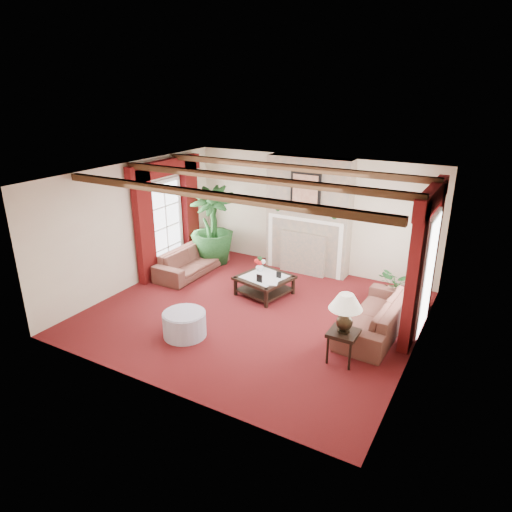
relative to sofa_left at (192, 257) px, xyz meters
The scene contains 23 objects.
floor 2.57m from the sofa_left, 25.14° to the right, with size 6.00×6.00×0.00m, color #440C0C.
ceiling 3.43m from the sofa_left, 25.14° to the right, with size 6.00×6.00×0.00m, color white.
back_wall 3.00m from the sofa_left, 36.02° to the left, with size 6.00×0.02×2.70m, color beige.
left_wall 1.60m from the sofa_left, 123.03° to the right, with size 0.02×5.50×2.70m, color beige.
right_wall 5.49m from the sofa_left, 11.51° to the right, with size 0.02×5.50×2.70m, color beige.
ceiling_beams 3.39m from the sofa_left, 25.14° to the right, with size 6.00×3.00×0.12m, color #341D10, non-canonical shape.
fireplace 3.57m from the sofa_left, 32.62° to the left, with size 2.00×0.52×2.70m, color #9E8166, non-canonical shape.
french_door_left 1.86m from the sofa_left, behind, with size 0.10×1.10×2.16m, color white, non-canonical shape.
french_door_right 5.55m from the sofa_left, ahead, with size 0.10×1.10×2.16m, color white, non-canonical shape.
curtains_left 2.23m from the sofa_left, behind, with size 0.20×2.40×2.55m, color #490C09, non-canonical shape.
curtains_right 5.59m from the sofa_left, ahead, with size 0.20×2.40×2.55m, color #490C09, non-canonical shape.
sofa_left is the anchor object (origin of this frame).
sofa_right 4.59m from the sofa_left, ahead, with size 0.73×2.22×0.86m, color #380F18.
potted_palm 0.81m from the sofa_left, 86.16° to the left, with size 1.38×2.06×1.07m, color black.
small_plant 4.67m from the sofa_left, ahead, with size 1.08×1.08×0.63m, color black.
coffee_table 2.10m from the sofa_left, ahead, with size 1.00×1.00×0.41m, color black, non-canonical shape.
side_table 4.72m from the sofa_left, 22.75° to the right, with size 0.46×0.46×0.54m, color black, non-canonical shape.
ottoman 2.95m from the sofa_left, 55.83° to the right, with size 0.77×0.77×0.45m, color gray.
table_lamp 4.75m from the sofa_left, 22.75° to the right, with size 0.53×0.53×0.67m, color black, non-canonical shape.
flower_vase 1.83m from the sofa_left, ahead, with size 0.22×0.22×0.18m, color silver.
book 2.36m from the sofa_left, 12.34° to the right, with size 0.19×0.08×0.27m, color black.
photo_frame_a 2.20m from the sofa_left, 14.64° to the right, with size 0.13×0.02×0.17m, color black, non-canonical shape.
photo_frame_b 2.38m from the sofa_left, ahead, with size 0.11×0.02×0.14m, color black, non-canonical shape.
Camera 1 is at (3.95, -6.94, 4.21)m, focal length 32.00 mm.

